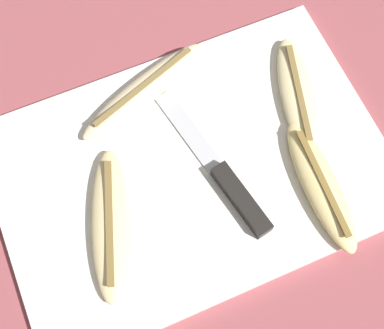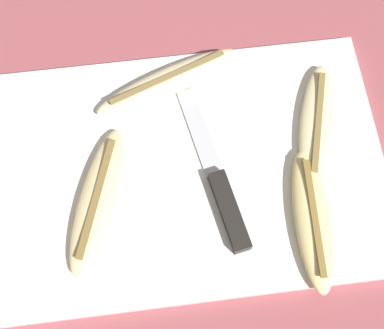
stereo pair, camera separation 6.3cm
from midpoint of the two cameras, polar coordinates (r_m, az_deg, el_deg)
ground_plane at (r=0.65m, az=2.75°, el=-1.06°), size 4.00×4.00×0.00m
cutting_board at (r=0.64m, az=2.77°, el=-0.88°), size 0.46×0.31×0.01m
knife at (r=0.62m, az=6.24°, el=-3.67°), size 0.06×0.22×0.02m
banana_soft_right at (r=0.67m, az=15.78°, el=3.81°), size 0.09×0.17×0.02m
banana_cream_curved at (r=0.67m, az=0.08°, el=8.54°), size 0.19×0.10×0.02m
banana_ripe_center at (r=0.62m, az=-7.21°, el=-4.16°), size 0.10×0.18×0.02m
banana_golden_short at (r=0.63m, az=15.53°, el=-6.04°), size 0.05×0.17×0.02m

